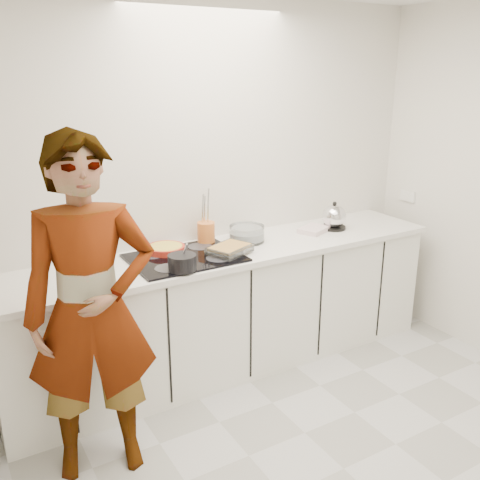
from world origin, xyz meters
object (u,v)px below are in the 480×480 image
baking_dish (230,249)px  utensil_crock (206,233)px  kettle (334,217)px  tart_dish (166,248)px  cook (91,312)px  hob (185,258)px  saucepan (182,262)px  mixing_bowl (247,234)px

baking_dish → utensil_crock: size_ratio=2.17×
baking_dish → kettle: kettle is taller
kettle → baking_dish: bearing=-172.5°
tart_dish → cook: 0.98m
hob → cook: cook is taller
tart_dish → saucepan: (-0.05, -0.37, 0.03)m
tart_dish → baking_dish: size_ratio=0.77×
baking_dish → kettle: (1.01, 0.13, 0.05)m
saucepan → mixing_bowl: bearing=26.0°
hob → utensil_crock: utensil_crock is taller
kettle → cook: 2.15m
utensil_crock → kettle: bearing=-9.7°
mixing_bowl → kettle: bearing=-5.2°
utensil_crock → tart_dish: bearing=-169.8°
hob → baking_dish: baking_dish is taller
hob → cook: (-0.77, -0.52, 0.01)m
mixing_bowl → utensil_crock: utensil_crock is taller
baking_dish → cook: size_ratio=0.19×
saucepan → hob: bearing=61.3°
mixing_bowl → saucepan: bearing=-154.0°
saucepan → mixing_bowl: 0.74m
mixing_bowl → tart_dish: bearing=175.6°
hob → kettle: size_ratio=3.19×
mixing_bowl → cook: cook is taller
tart_dish → utensil_crock: bearing=10.2°
hob → baking_dish: (0.29, -0.09, 0.04)m
kettle → utensil_crock: bearing=170.3°
kettle → utensil_crock: 1.05m
hob → kettle: kettle is taller
saucepan → mixing_bowl: (0.66, 0.32, -0.01)m
baking_dish → utensil_crock: utensil_crock is taller
tart_dish → baking_dish: bearing=-34.7°
tart_dish → cook: size_ratio=0.14×
utensil_crock → baking_dish: bearing=-86.5°
hob → cook: 0.93m
hob → kettle: bearing=1.9°
baking_dish → mixing_bowl: bearing=38.1°
saucepan → cook: cook is taller
hob → saucepan: saucepan is taller
mixing_bowl → kettle: 0.76m
hob → utensil_crock: bearing=39.0°
baking_dish → kettle: 1.02m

